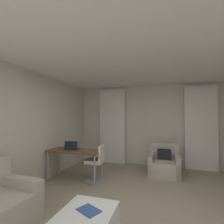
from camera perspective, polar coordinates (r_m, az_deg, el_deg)
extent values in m
plane|color=gray|center=(3.16, 10.22, -31.45)|extent=(12.00, 12.00, 0.00)
cube|color=beige|center=(5.76, 13.71, -4.25)|extent=(5.12, 0.06, 2.60)
cube|color=beige|center=(3.96, -29.54, -5.35)|extent=(0.06, 6.12, 2.60)
cube|color=white|center=(2.93, 9.96, 19.52)|extent=(5.12, 6.12, 0.06)
cube|color=silver|center=(5.88, 0.10, -4.72)|extent=(0.90, 0.06, 2.50)
cube|color=silver|center=(5.72, 27.56, -4.64)|extent=(0.90, 0.06, 2.50)
cube|color=#B2A899|center=(3.36, -28.72, -23.54)|extent=(0.89, 0.22, 0.62)
cube|color=#B2A899|center=(5.05, 17.04, -17.34)|extent=(0.81, 0.83, 0.39)
cube|color=#B2A899|center=(5.29, 17.05, -12.13)|extent=(0.80, 0.15, 0.41)
cube|color=#B2A899|center=(5.04, 21.07, -16.52)|extent=(0.13, 0.82, 0.53)
cube|color=#B2A899|center=(5.04, 13.00, -16.55)|extent=(0.13, 0.82, 0.53)
cube|color=black|center=(5.09, 17.03, -13.74)|extent=(0.36, 0.21, 0.37)
cube|color=brown|center=(4.42, -12.15, -12.54)|extent=(1.33, 0.57, 0.04)
cylinder|color=#99999E|center=(5.02, -17.19, -15.56)|extent=(0.04, 0.04, 0.71)
cylinder|color=#99999E|center=(4.47, -3.38, -17.40)|extent=(0.04, 0.04, 0.71)
cylinder|color=#99999E|center=(4.65, -20.62, -16.69)|extent=(0.04, 0.04, 0.71)
cylinder|color=#99999E|center=(4.05, -5.85, -19.10)|extent=(0.04, 0.04, 0.71)
cylinder|color=gray|center=(4.40, -5.79, -19.34)|extent=(0.06, 0.06, 0.46)
cylinder|color=gray|center=(4.47, -5.80, -21.90)|extent=(0.48, 0.48, 0.04)
cube|color=silver|center=(4.33, -5.78, -15.93)|extent=(0.43, 0.43, 0.08)
cube|color=silver|center=(4.23, -3.53, -13.36)|extent=(0.09, 0.36, 0.34)
cube|color=#2D2D33|center=(4.52, -13.20, -11.92)|extent=(0.37, 0.30, 0.02)
cube|color=black|center=(4.40, -13.53, -10.77)|extent=(0.32, 0.14, 0.20)
cube|color=#335193|center=(2.45, -7.75, -29.76)|extent=(0.34, 0.30, 0.01)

